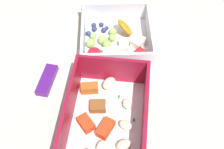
{
  "coord_description": "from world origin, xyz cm",
  "views": [
    {
      "loc": [
        -36.17,
        -2.42,
        49.78
      ],
      "look_at": [
        -1.31,
        -0.47,
        4.0
      ],
      "focal_mm": 48.61,
      "sensor_mm": 36.0,
      "label": 1
    }
  ],
  "objects": [
    {
      "name": "fruit_bowl",
      "position": [
        8.37,
        -0.72,
        3.65
      ],
      "size": [
        16.28,
        15.75,
        4.94
      ],
      "rotation": [
        0.0,
        0.0,
        0.08
      ],
      "color": "white",
      "rests_on": "table_surface"
    },
    {
      "name": "pasta_container",
      "position": [
        -11.24,
        0.07,
        4.19
      ],
      "size": [
        21.12,
        14.58,
        6.83
      ],
      "rotation": [
        0.0,
        0.0,
        -0.06
      ],
      "color": "white",
      "rests_on": "table_surface"
    },
    {
      "name": "paper_cup_liner",
      "position": [
        20.45,
        5.63,
        2.75
      ],
      "size": [
        3.95,
        3.95,
        1.51
      ],
      "primitive_type": "cylinder",
      "color": "white",
      "rests_on": "table_surface"
    },
    {
      "name": "table_surface",
      "position": [
        0.0,
        0.0,
        1.0
      ],
      "size": [
        80.0,
        80.0,
        2.0
      ],
      "primitive_type": "cube",
      "color": "beige",
      "rests_on": "ground"
    },
    {
      "name": "candy_bar",
      "position": [
        -2.27,
        12.05,
        2.6
      ],
      "size": [
        7.27,
        3.37,
        1.2
      ],
      "primitive_type": "cube",
      "rotation": [
        0.0,
        0.0,
        -0.14
      ],
      "color": "#51197A",
      "rests_on": "table_surface"
    }
  ]
}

